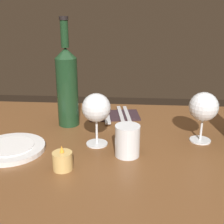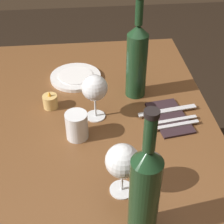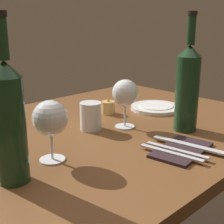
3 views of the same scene
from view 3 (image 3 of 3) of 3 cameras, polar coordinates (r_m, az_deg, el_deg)
dining_table at (r=1.07m, az=-3.13°, el=-7.83°), size 1.30×0.90×0.74m
wine_glass_left at (r=1.04m, az=2.38°, el=3.31°), size 0.09×0.09×0.16m
wine_glass_right at (r=0.80m, az=-11.05°, el=-1.28°), size 0.09×0.09×0.16m
wine_bottle at (r=0.71m, az=-17.99°, el=-1.33°), size 0.07×0.07×0.37m
wine_bottle_second at (r=1.03m, az=13.41°, el=4.50°), size 0.07×0.07×0.37m
water_tumbler at (r=1.04m, az=-3.81°, el=-0.98°), size 0.07×0.07×0.09m
votive_candle at (r=1.21m, az=-0.70°, el=0.76°), size 0.05×0.05×0.07m
dinner_plate at (r=1.29m, az=7.87°, el=0.81°), size 0.20×0.20×0.02m
folded_napkin at (r=0.90m, az=12.39°, el=-6.66°), size 0.20×0.14×0.01m
fork_inner at (r=0.88m, az=11.50°, el=-6.74°), size 0.04×0.18×0.00m
fork_outer at (r=0.86m, az=10.55°, el=-7.23°), size 0.04×0.18×0.00m
table_knife at (r=0.92m, az=13.46°, el=-5.74°), size 0.05×0.21×0.00m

